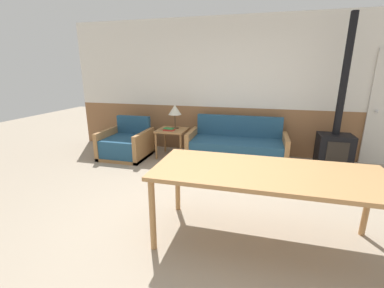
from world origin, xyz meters
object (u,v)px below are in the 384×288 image
Objects in this scene: armchair at (126,145)px; couch at (236,148)px; side_table at (172,134)px; table_lamp at (175,110)px; wood_stove at (336,138)px; dining_table at (267,177)px.

couch is at bearing 3.60° from armchair.
side_table is 1.19× the size of table_lamp.
couch is at bearing 1.51° from side_table.
armchair is 0.35× the size of wood_stove.
armchair is 1.21m from table_lamp.
wood_stove reaches higher than armchair.
dining_table is at bearing -52.84° from side_table.
side_table is 0.22× the size of wood_stove.
dining_table is (0.50, -2.38, 0.45)m from couch.
side_table is 2.96m from wood_stove.
couch is at bearing -179.64° from wood_stove.
table_lamp is (0.93, 0.35, 0.69)m from armchair.
side_table is 0.26× the size of dining_table.
side_table is 0.47m from table_lamp.
table_lamp reaches higher than armchair.
armchair is 0.41× the size of dining_table.
wood_stove reaches higher than couch.
side_table is (-1.28, -0.03, 0.22)m from couch.
dining_table is (1.78, -2.34, 0.23)m from side_table.
armchair is 1.57× the size of side_table.
dining_table reaches higher than armchair.
side_table is at bearing -107.45° from table_lamp.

